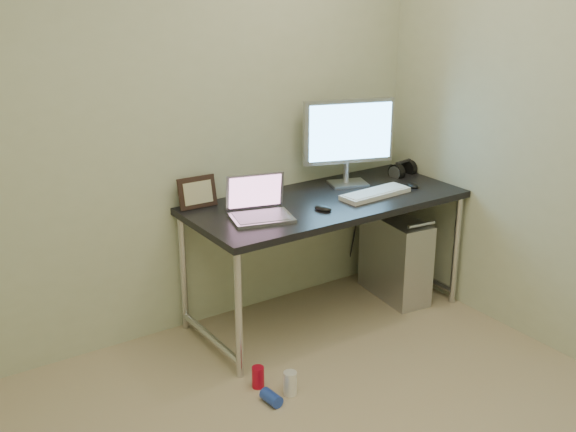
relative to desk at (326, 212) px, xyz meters
The scene contains 16 objects.
wall_back 1.14m from the desk, 158.64° to the left, with size 3.50×0.02×2.50m, color beige.
desk is the anchor object (origin of this frame).
tower_computer 0.68m from the desk, ahead, with size 0.28×0.54×0.57m.
cable_a 0.64m from the desk, 32.28° to the left, with size 0.01×0.01×0.70m, color black.
cable_b 0.71m from the desk, 26.53° to the left, with size 0.01×0.01×0.72m, color black.
can_red 1.08m from the desk, 148.80° to the right, with size 0.06×0.06×0.12m, color red.
can_white 1.08m from the desk, 137.43° to the right, with size 0.07×0.07×0.13m, color white.
can_blue 1.18m from the desk, 141.55° to the right, with size 0.06×0.06×0.12m, color blue.
laptop 0.50m from the desk, behind, with size 0.38×0.34×0.23m.
monitor 0.51m from the desk, 29.28° to the left, with size 0.55×0.23×0.53m.
keyboard 0.32m from the desk, 21.34° to the right, with size 0.45×0.15×0.03m, color silver.
mouse_right 0.60m from the desk, 10.14° to the right, with size 0.06×0.10×0.04m, color black.
mouse_left 0.22m from the desk, 131.25° to the right, with size 0.07×0.11×0.04m, color black.
headphones 0.74m from the desk, 10.16° to the left, with size 0.19×0.11×0.12m.
picture_frame 0.76m from the desk, 157.33° to the left, with size 0.22×0.03×0.18m, color black.
webcam 0.50m from the desk, 140.34° to the left, with size 0.04×0.04×0.12m.
Camera 1 is at (-1.48, -1.81, 2.08)m, focal length 45.00 mm.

